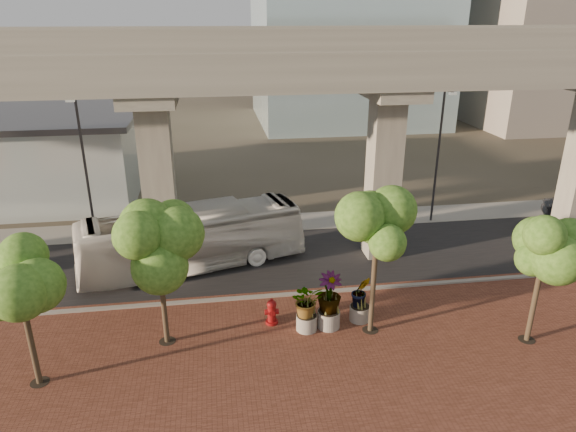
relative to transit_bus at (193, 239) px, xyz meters
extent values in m
plane|color=#39352A|center=(4.50, -1.86, -1.68)|extent=(160.00, 160.00, 0.00)
cube|color=brown|center=(4.50, -9.86, -1.65)|extent=(70.00, 13.00, 0.06)
cube|color=black|center=(4.50, 0.14, -1.66)|extent=(90.00, 8.00, 0.04)
cube|color=gray|center=(4.50, -3.86, -1.60)|extent=(70.00, 0.25, 0.16)
cube|color=gray|center=(4.50, 5.64, -1.65)|extent=(90.00, 3.00, 0.06)
cube|color=gray|center=(4.50, -1.46, 8.82)|extent=(72.00, 2.40, 1.80)
cube|color=gray|center=(4.50, 1.74, 8.82)|extent=(72.00, 2.40, 1.80)
cube|color=gray|center=(4.50, -2.56, 10.22)|extent=(72.00, 0.12, 1.00)
cube|color=gray|center=(4.50, 2.84, 10.22)|extent=(72.00, 0.12, 1.00)
cube|color=gray|center=(42.50, 34.14, 10.32)|extent=(18.00, 16.00, 24.00)
imported|color=silver|center=(0.00, 0.00, 0.00)|extent=(12.41, 5.81, 3.37)
cylinder|color=maroon|center=(3.54, -6.16, -1.56)|extent=(0.56, 0.56, 0.12)
cylinder|color=maroon|center=(3.54, -6.16, -1.11)|extent=(0.37, 0.37, 0.90)
sphere|color=maroon|center=(3.54, -6.16, -0.66)|extent=(0.43, 0.43, 0.43)
cylinder|color=maroon|center=(3.54, -6.16, -0.46)|extent=(0.12, 0.12, 0.15)
cylinder|color=maroon|center=(3.54, -6.16, -1.04)|extent=(0.62, 0.25, 0.25)
cylinder|color=gray|center=(5.00, -6.88, -1.27)|extent=(0.91, 0.91, 0.71)
imported|color=#2B5516|center=(5.00, -6.88, -0.15)|extent=(2.03, 2.03, 1.52)
cylinder|color=gray|center=(6.00, -6.80, -1.24)|extent=(1.00, 1.00, 0.78)
imported|color=#2B5516|center=(6.00, -6.80, 0.07)|extent=(2.44, 2.44, 1.83)
cylinder|color=#ACA69B|center=(7.50, -6.49, -1.27)|extent=(0.91, 0.91, 0.71)
imported|color=#2B5516|center=(7.50, -6.49, -0.16)|extent=(2.02, 2.02, 1.51)
cylinder|color=#433526|center=(-5.58, -8.84, 0.01)|extent=(0.22, 0.22, 3.27)
cylinder|color=black|center=(-5.58, -8.84, -1.62)|extent=(0.70, 0.70, 0.01)
cylinder|color=#433526|center=(-1.00, -6.88, 0.05)|extent=(0.22, 0.22, 3.35)
cylinder|color=black|center=(-1.00, -6.88, -1.62)|extent=(0.70, 0.70, 0.01)
cylinder|color=#433526|center=(7.75, -7.36, 0.31)|extent=(0.22, 0.22, 3.88)
cylinder|color=black|center=(7.75, -7.36, -1.62)|extent=(0.70, 0.70, 0.01)
cylinder|color=#433526|center=(14.14, -9.03, 0.04)|extent=(0.22, 0.22, 3.33)
cylinder|color=black|center=(14.14, -9.03, -1.62)|extent=(0.70, 0.70, 0.01)
cylinder|color=#313136|center=(-6.06, 4.47, 2.73)|extent=(0.15, 0.15, 8.75)
cube|color=#313136|center=(-6.06, 3.92, 7.11)|extent=(0.16, 1.09, 0.16)
cube|color=silver|center=(-6.06, 3.37, 7.00)|extent=(0.44, 0.22, 0.13)
cylinder|color=#303035|center=(15.60, 4.54, 2.68)|extent=(0.15, 0.15, 8.65)
cube|color=#303035|center=(15.60, 4.00, 7.01)|extent=(0.16, 1.08, 0.16)
cube|color=silver|center=(15.60, 3.46, 6.90)|extent=(0.43, 0.22, 0.13)
camera|label=1|loc=(1.36, -25.70, 11.30)|focal=32.00mm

